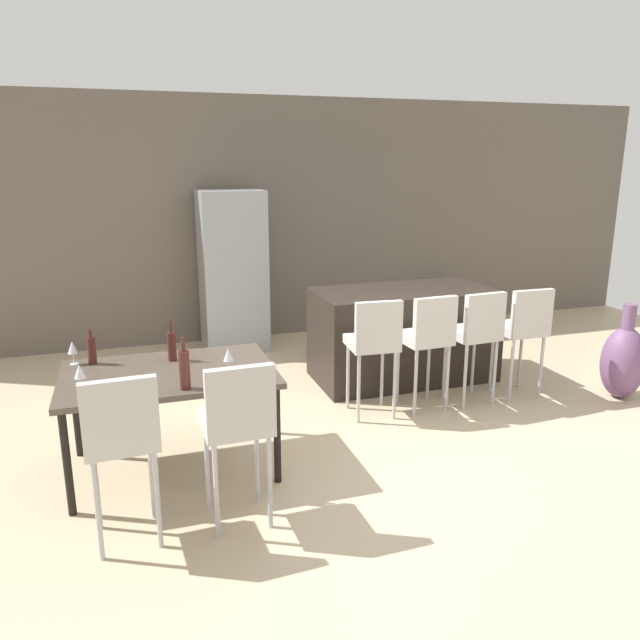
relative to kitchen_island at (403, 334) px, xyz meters
name	(u,v)px	position (x,y,z in m)	size (l,w,h in m)	color
ground_plane	(385,425)	(-0.64, -1.03, -0.46)	(10.00, 10.00, 0.00)	#C6B28E
back_wall	(289,219)	(-0.64, 2.02, 0.99)	(10.00, 0.12, 2.90)	#665B51
kitchen_island	(403,334)	(0.00, 0.00, 0.00)	(1.77, 0.87, 0.92)	black
bar_chair_left	(374,339)	(-0.66, -0.82, 0.24)	(0.43, 0.43, 1.05)	beige
bar_chair_middle	(428,334)	(-0.16, -0.82, 0.24)	(0.42, 0.42, 1.05)	beige
bar_chair_right	(476,330)	(0.32, -0.82, 0.24)	(0.43, 0.43, 1.05)	beige
bar_chair_far	(523,325)	(0.82, -0.82, 0.24)	(0.40, 0.40, 1.05)	beige
dining_table	(169,380)	(-2.39, -1.23, 0.22)	(1.45, 0.96, 0.74)	#4C4238
dining_chair_near	(121,433)	(-2.71, -2.07, 0.24)	(0.42, 0.42, 1.05)	beige
dining_chair_far	(238,418)	(-2.06, -2.07, 0.24)	(0.41, 0.41, 1.05)	beige
wine_bottle_far	(92,350)	(-2.89, -0.90, 0.38)	(0.06, 0.06, 0.26)	#471E19
wine_bottle_near	(172,345)	(-2.34, -1.00, 0.40)	(0.06, 0.06, 0.31)	#471E19
wine_bottle_middle	(185,369)	(-2.31, -1.61, 0.41)	(0.07, 0.07, 0.34)	#471E19
wine_glass_left	(72,348)	(-3.02, -0.87, 0.40)	(0.07, 0.07, 0.17)	silver
wine_glass_right	(80,372)	(-2.94, -1.43, 0.40)	(0.07, 0.07, 0.17)	silver
wine_glass_end	(228,355)	(-1.99, -1.38, 0.40)	(0.07, 0.07, 0.17)	silver
refrigerator	(232,271)	(-1.44, 1.58, 0.46)	(0.72, 0.68, 1.84)	#939699
floor_vase	(623,361)	(1.72, -1.12, -0.11)	(0.39, 0.39, 0.90)	#704C75
potted_plant	(449,303)	(1.41, 1.57, -0.13)	(0.37, 0.37, 0.57)	#996B4C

